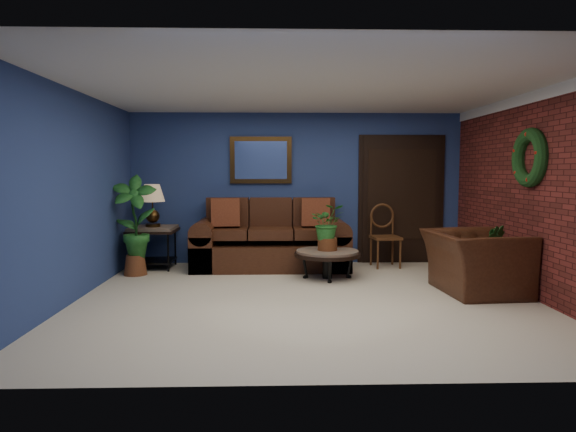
{
  "coord_description": "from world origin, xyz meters",
  "views": [
    {
      "loc": [
        -0.4,
        -6.07,
        1.54
      ],
      "look_at": [
        -0.21,
        0.55,
        0.96
      ],
      "focal_mm": 32.0,
      "sensor_mm": 36.0,
      "label": 1
    }
  ],
  "objects_px": {
    "coffee_table": "(327,254)",
    "table_lamp": "(152,200)",
    "sofa": "(271,245)",
    "end_table": "(153,236)",
    "armchair": "(475,262)",
    "side_chair": "(384,231)"
  },
  "relations": [
    {
      "from": "sofa",
      "to": "side_chair",
      "type": "height_order",
      "value": "sofa"
    },
    {
      "from": "end_table",
      "to": "armchair",
      "type": "xyz_separation_m",
      "value": [
        4.45,
        -1.79,
        -0.12
      ]
    },
    {
      "from": "coffee_table",
      "to": "side_chair",
      "type": "relative_size",
      "value": 0.93
    },
    {
      "from": "sofa",
      "to": "coffee_table",
      "type": "xyz_separation_m",
      "value": [
        0.81,
        -0.89,
        -0.01
      ]
    },
    {
      "from": "end_table",
      "to": "table_lamp",
      "type": "relative_size",
      "value": 1.13
    },
    {
      "from": "coffee_table",
      "to": "table_lamp",
      "type": "bearing_deg",
      "value": 162.39
    },
    {
      "from": "table_lamp",
      "to": "armchair",
      "type": "xyz_separation_m",
      "value": [
        4.45,
        -1.79,
        -0.69
      ]
    },
    {
      "from": "end_table",
      "to": "coffee_table",
      "type": "bearing_deg",
      "value": -17.61
    },
    {
      "from": "table_lamp",
      "to": "armchair",
      "type": "relative_size",
      "value": 0.54
    },
    {
      "from": "coffee_table",
      "to": "end_table",
      "type": "height_order",
      "value": "end_table"
    },
    {
      "from": "coffee_table",
      "to": "end_table",
      "type": "distance_m",
      "value": 2.81
    },
    {
      "from": "end_table",
      "to": "table_lamp",
      "type": "xyz_separation_m",
      "value": [
        -0.0,
        -0.0,
        0.57
      ]
    },
    {
      "from": "end_table",
      "to": "table_lamp",
      "type": "bearing_deg",
      "value": -135.0
    },
    {
      "from": "table_lamp",
      "to": "armchair",
      "type": "bearing_deg",
      "value": -21.86
    },
    {
      "from": "sofa",
      "to": "table_lamp",
      "type": "relative_size",
      "value": 3.8
    },
    {
      "from": "table_lamp",
      "to": "side_chair",
      "type": "distance_m",
      "value": 3.73
    },
    {
      "from": "sofa",
      "to": "end_table",
      "type": "bearing_deg",
      "value": -178.7
    },
    {
      "from": "coffee_table",
      "to": "armchair",
      "type": "xyz_separation_m",
      "value": [
        1.77,
        -0.94,
        0.04
      ]
    },
    {
      "from": "armchair",
      "to": "coffee_table",
      "type": "bearing_deg",
      "value": 57.74
    },
    {
      "from": "sofa",
      "to": "armchair",
      "type": "relative_size",
      "value": 2.05
    },
    {
      "from": "sofa",
      "to": "table_lamp",
      "type": "height_order",
      "value": "table_lamp"
    },
    {
      "from": "end_table",
      "to": "armchair",
      "type": "distance_m",
      "value": 4.8
    }
  ]
}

